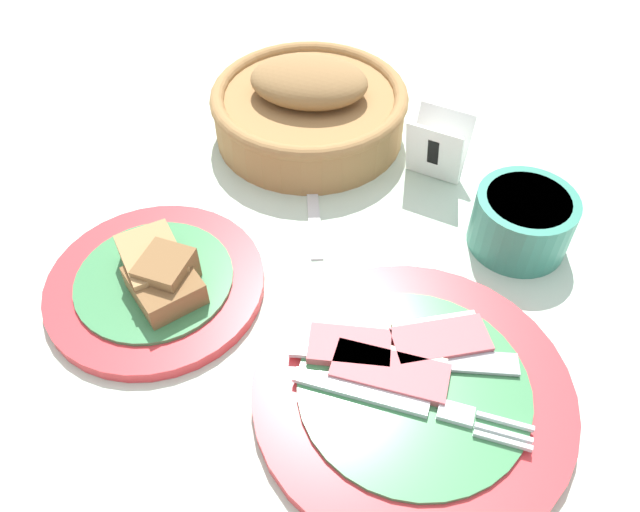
# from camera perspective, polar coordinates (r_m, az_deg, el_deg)

# --- Properties ---
(ground_plane) EXTENTS (3.00, 3.00, 0.00)m
(ground_plane) POSITION_cam_1_polar(r_m,az_deg,el_deg) (0.53, -2.97, -9.01)
(ground_plane) COLOR #B7CCB7
(breakfast_plate) EXTENTS (0.26, 0.26, 0.02)m
(breakfast_plate) POSITION_cam_1_polar(r_m,az_deg,el_deg) (0.51, 8.31, -11.76)
(breakfast_plate) COLOR red
(breakfast_plate) RESTS_ON ground_plane
(bread_plate) EXTENTS (0.20, 0.20, 0.05)m
(bread_plate) POSITION_cam_1_polar(r_m,az_deg,el_deg) (0.58, -14.67, -2.20)
(bread_plate) COLOR red
(bread_plate) RESTS_ON ground_plane
(sugar_cup) EXTENTS (0.09, 0.09, 0.06)m
(sugar_cup) POSITION_cam_1_polar(r_m,az_deg,el_deg) (0.62, 18.02, 3.16)
(sugar_cup) COLOR #337F6B
(sugar_cup) RESTS_ON ground_plane
(bread_basket) EXTENTS (0.22, 0.22, 0.09)m
(bread_basket) POSITION_cam_1_polar(r_m,az_deg,el_deg) (0.72, -0.98, 13.49)
(bread_basket) COLOR olive
(bread_basket) RESTS_ON ground_plane
(number_card) EXTENTS (0.06, 0.05, 0.07)m
(number_card) POSITION_cam_1_polar(r_m,az_deg,el_deg) (0.68, 10.66, 9.71)
(number_card) COLOR white
(number_card) RESTS_ON ground_plane
(teaspoon_by_saucer) EXTENTS (0.11, 0.18, 0.01)m
(teaspoon_by_saucer) POSITION_cam_1_polar(r_m,az_deg,el_deg) (0.58, -0.12, -1.78)
(teaspoon_by_saucer) COLOR silver
(teaspoon_by_saucer) RESTS_ON ground_plane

